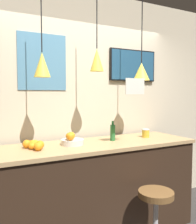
# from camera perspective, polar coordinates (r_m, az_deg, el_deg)

# --- Properties ---
(back_wall) EXTENTS (8.00, 0.06, 2.90)m
(back_wall) POSITION_cam_1_polar(r_m,az_deg,el_deg) (3.22, -3.95, 1.45)
(back_wall) COLOR beige
(back_wall) RESTS_ON ground_plane
(service_counter) EXTENTS (2.29, 0.73, 1.05)m
(service_counter) POSITION_cam_1_polar(r_m,az_deg,el_deg) (2.99, -0.00, -16.95)
(service_counter) COLOR black
(service_counter) RESTS_ON ground_plane
(bar_stool) EXTENTS (0.37, 0.37, 0.64)m
(bar_stool) POSITION_cam_1_polar(r_m,az_deg,el_deg) (2.72, 13.04, -21.21)
(bar_stool) COLOR #B7B7BC
(bar_stool) RESTS_ON ground_plane
(fruit_bowl) EXTENTS (0.25, 0.25, 0.14)m
(fruit_bowl) POSITION_cam_1_polar(r_m,az_deg,el_deg) (2.74, -5.99, -6.37)
(fruit_bowl) COLOR beige
(fruit_bowl) RESTS_ON service_counter
(orange_pile) EXTENTS (0.20, 0.25, 0.09)m
(orange_pile) POSITION_cam_1_polar(r_m,az_deg,el_deg) (2.61, -14.33, -7.30)
(orange_pile) COLOR orange
(orange_pile) RESTS_ON service_counter
(juice_bottle) EXTENTS (0.06, 0.06, 0.23)m
(juice_bottle) POSITION_cam_1_polar(r_m,az_deg,el_deg) (2.96, 3.38, -4.65)
(juice_bottle) COLOR #286B33
(juice_bottle) RESTS_ON service_counter
(spread_jar) EXTENTS (0.09, 0.09, 0.11)m
(spread_jar) POSITION_cam_1_polar(r_m,az_deg,el_deg) (3.25, 10.85, -4.77)
(spread_jar) COLOR gold
(spread_jar) RESTS_ON service_counter
(pendant_lamp_left) EXTENTS (0.17, 0.17, 1.03)m
(pendant_lamp_left) POSITION_cam_1_polar(r_m,az_deg,el_deg) (2.60, -12.66, 10.67)
(pendant_lamp_left) COLOR black
(pendant_lamp_middle) EXTENTS (0.15, 0.15, 0.95)m
(pendant_lamp_middle) POSITION_cam_1_polar(r_m,az_deg,el_deg) (2.83, -0.25, 11.95)
(pendant_lamp_middle) COLOR black
(pendant_lamp_right) EXTENTS (0.20, 0.20, 1.03)m
(pendant_lamp_right) POSITION_cam_1_polar(r_m,az_deg,el_deg) (3.15, 9.90, 9.18)
(pendant_lamp_right) COLOR black
(mounted_tv) EXTENTS (0.74, 0.04, 0.43)m
(mounted_tv) POSITION_cam_1_polar(r_m,az_deg,el_deg) (3.58, 7.97, 10.49)
(mounted_tv) COLOR black
(hanging_menu_board) EXTENTS (0.24, 0.01, 0.17)m
(hanging_menu_board) POSITION_cam_1_polar(r_m,az_deg,el_deg) (2.70, 8.48, 5.83)
(hanging_menu_board) COLOR silver
(wall_poster) EXTENTS (0.57, 0.01, 0.66)m
(wall_poster) POSITION_cam_1_polar(r_m,az_deg,el_deg) (3.04, -12.58, 11.11)
(wall_poster) COLOR teal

